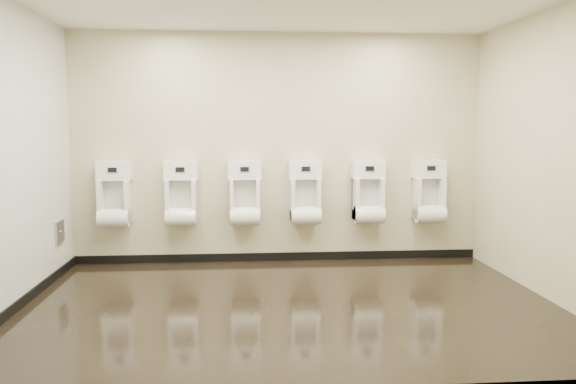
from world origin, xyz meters
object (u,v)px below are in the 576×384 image
at_px(urinal_2, 245,198).
at_px(urinal_5, 429,196).
at_px(urinal_3, 305,197).
at_px(urinal_0, 114,199).
at_px(access_panel, 60,232).
at_px(urinal_1, 181,198).
at_px(urinal_4, 368,196).

height_order(urinal_2, urinal_5, same).
bearing_deg(urinal_2, urinal_3, 0.00).
bearing_deg(urinal_0, access_panel, -141.30).
bearing_deg(urinal_1, urinal_4, 0.00).
bearing_deg(urinal_4, access_panel, -173.40).
bearing_deg(access_panel, urinal_2, 11.35).
height_order(urinal_0, urinal_3, same).
height_order(urinal_1, urinal_3, same).
distance_m(urinal_1, urinal_2, 0.76).
distance_m(access_panel, urinal_3, 2.85).
bearing_deg(urinal_2, urinal_4, 0.00).
relative_size(urinal_3, urinal_5, 1.00).
distance_m(urinal_1, urinal_3, 1.50).
height_order(access_panel, urinal_1, urinal_1).
bearing_deg(urinal_4, urinal_3, 180.00).
distance_m(access_panel, urinal_5, 4.37).
height_order(urinal_0, urinal_5, same).
height_order(urinal_2, urinal_4, same).
xyz_separation_m(urinal_0, urinal_2, (1.55, 0.00, 0.00)).
distance_m(urinal_2, urinal_5, 2.28).
distance_m(urinal_2, urinal_4, 1.52).
bearing_deg(urinal_5, access_panel, -174.55).
relative_size(access_panel, urinal_2, 0.33).
distance_m(urinal_1, urinal_5, 3.04).
xyz_separation_m(access_panel, urinal_3, (2.80, 0.41, 0.31)).
relative_size(access_panel, urinal_3, 0.33).
relative_size(urinal_0, urinal_4, 1.00).
bearing_deg(urinal_3, access_panel, -171.58).
xyz_separation_m(urinal_2, urinal_5, (2.28, 0.00, 0.00)).
xyz_separation_m(urinal_1, urinal_5, (3.04, 0.00, 0.00)).
relative_size(urinal_0, urinal_2, 1.00).
bearing_deg(urinal_4, urinal_2, 180.00).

